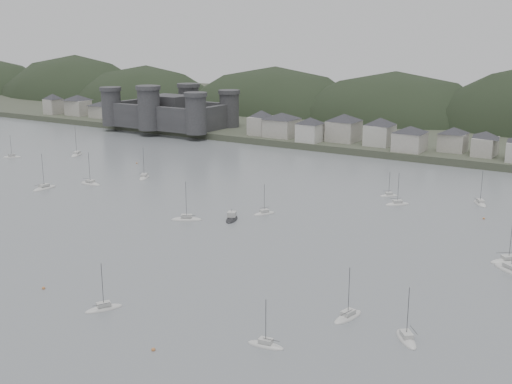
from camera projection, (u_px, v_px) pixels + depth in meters
The scene contains 8 objects.
ground at pixel (48, 303), 121.59m from camera, with size 900.00×900.00×0.00m, color slate.
far_shore_land at pixel (461, 120), 362.56m from camera, with size 900.00×250.00×3.00m, color #383D2D.
forested_ridge at pixel (455, 150), 342.24m from camera, with size 851.55×103.94×102.57m.
castle at pixel (170, 111), 328.41m from camera, with size 66.00×43.00×20.00m.
sailboat_lead at pixel (480, 204), 191.22m from camera, with size 6.57×8.15×11.02m.
moored_fleet at pixel (172, 227), 168.06m from camera, with size 238.77×139.80×13.39m.
motor_launch_far at pixel (232, 219), 175.39m from camera, with size 5.74×8.56×3.92m.
mooring_buoys at pixel (204, 231), 165.04m from camera, with size 172.39×112.63×0.70m.
Camera 1 is at (94.38, -73.46, 50.53)m, focal length 44.29 mm.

